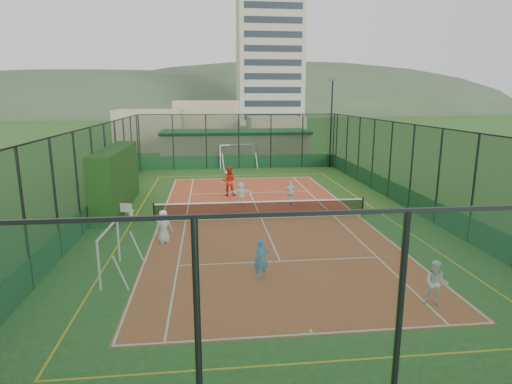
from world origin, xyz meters
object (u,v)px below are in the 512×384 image
at_px(child_near_mid, 261,259).
at_px(child_near_right, 436,283).
at_px(clubhouse, 236,145).
at_px(futsal_goal_far, 237,156).
at_px(floodlight_ne, 331,123).
at_px(white_bench, 119,210).
at_px(child_far_back, 241,193).
at_px(apartment_tower, 269,60).
at_px(coach, 229,181).
at_px(child_near_left, 164,226).
at_px(child_far_left, 228,180).
at_px(child_far_right, 291,193).
at_px(futsal_goal_near, 109,252).

height_order(child_near_mid, child_near_right, child_near_mid).
relative_size(clubhouse, futsal_goal_far, 4.51).
bearing_deg(child_near_right, floodlight_ne, 111.84).
distance_m(white_bench, child_far_back, 7.31).
relative_size(clubhouse, apartment_tower, 0.51).
xyz_separation_m(child_far_back, coach, (-0.63, 2.47, 0.29)).
bearing_deg(child_near_right, white_bench, 167.05).
distance_m(clubhouse, futsal_goal_far, 4.81).
bearing_deg(apartment_tower, child_near_left, -101.19).
height_order(floodlight_ne, child_far_left, floodlight_ne).
bearing_deg(child_far_back, child_near_mid, 88.33).
distance_m(white_bench, child_near_mid, 11.23).
bearing_deg(coach, apartment_tower, -89.71).
height_order(child_near_right, coach, coach).
xyz_separation_m(apartment_tower, child_far_left, (-13.47, -74.52, -14.26)).
height_order(futsal_goal_far, child_far_left, futsal_goal_far).
xyz_separation_m(clubhouse, child_near_mid, (-0.97, -29.96, -0.81)).
relative_size(clubhouse, child_far_right, 10.04).
xyz_separation_m(child_near_mid, child_far_back, (0.10, 11.19, -0.05)).
relative_size(white_bench, child_far_right, 1.07).
relative_size(floodlight_ne, child_near_left, 5.41).
relative_size(child_near_left, child_far_back, 1.07).
height_order(clubhouse, child_near_mid, clubhouse).
relative_size(white_bench, child_near_left, 1.07).
xyz_separation_m(futsal_goal_far, child_far_back, (-0.69, -14.00, -0.37)).
relative_size(futsal_goal_near, futsal_goal_far, 0.82).
distance_m(floodlight_ne, futsal_goal_far, 9.31).
relative_size(floodlight_ne, child_far_back, 5.81).
distance_m(child_near_right, child_far_right, 13.63).
bearing_deg(child_far_back, child_far_right, 171.22).
xyz_separation_m(child_near_right, child_far_right, (-2.12, 13.46, 0.01)).
xyz_separation_m(futsal_goal_far, child_far_right, (2.36, -14.41, -0.32)).
xyz_separation_m(apartment_tower, child_far_right, (-9.82, -79.19, -14.23)).
xyz_separation_m(apartment_tower, coach, (-13.49, -76.30, -13.99)).
distance_m(apartment_tower, coach, 78.74).
relative_size(floodlight_ne, child_far_right, 5.45).
xyz_separation_m(apartment_tower, white_bench, (-19.80, -81.06, -14.54)).
bearing_deg(child_far_back, coach, -76.85).
height_order(child_far_right, coach, coach).
bearing_deg(apartment_tower, child_near_mid, -98.20).
height_order(floodlight_ne, clubhouse, floodlight_ne).
bearing_deg(child_near_left, child_near_mid, -71.31).
xyz_separation_m(white_bench, child_near_left, (2.88, -4.46, 0.32)).
distance_m(child_near_mid, child_far_right, 11.23).
height_order(child_near_left, child_far_left, child_near_left).
height_order(futsal_goal_near, child_far_back, futsal_goal_near).
bearing_deg(apartment_tower, futsal_goal_near, -101.78).
bearing_deg(child_near_mid, white_bench, 130.81).
bearing_deg(coach, clubhouse, -84.92).
xyz_separation_m(clubhouse, child_near_right, (4.31, -32.65, -0.81)).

